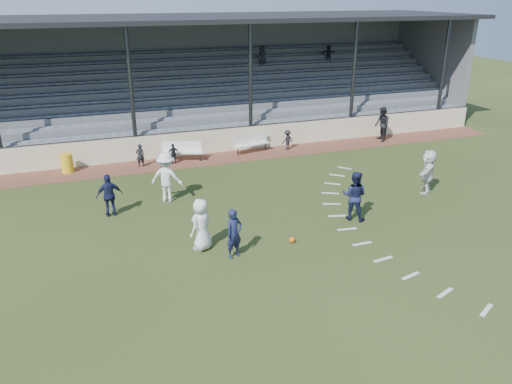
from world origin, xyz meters
TOP-DOWN VIEW (x-y plane):
  - ground at (0.00, 0.00)m, footprint 90.00×90.00m
  - cinder_track at (0.00, 10.50)m, footprint 34.00×2.00m
  - retaining_wall at (0.00, 11.55)m, footprint 34.00×0.18m
  - bench_left at (-0.89, 10.79)m, footprint 2.00×1.18m
  - bench_right at (2.76, 10.91)m, footprint 2.04×0.89m
  - trash_bin at (-6.27, 10.82)m, footprint 0.55×0.55m
  - football at (0.69, 0.87)m, footprint 0.20×0.20m
  - player_white_lead at (-2.23, 1.46)m, footprint 1.01×0.95m
  - player_navy_lead at (-1.40, 0.60)m, footprint 0.70×0.59m
  - player_navy_mid at (3.55, 1.83)m, footprint 1.14×1.12m
  - player_white_wing at (-2.53, 5.89)m, footprint 1.48×1.27m
  - player_navy_wing at (-4.79, 5.16)m, footprint 0.98×0.47m
  - player_white_back at (7.77, 3.15)m, footprint 1.57×1.61m
  - official at (10.30, 10.44)m, footprint 0.88×1.04m
  - sub_left_near at (-2.98, 10.46)m, footprint 0.44×0.32m
  - sub_left_far at (-1.40, 10.40)m, footprint 0.59×0.27m
  - sub_right at (4.73, 10.72)m, footprint 0.76×0.59m
  - grandstand at (0.01, 16.26)m, footprint 34.60×9.00m
  - penalty_arc at (4.12, 0.00)m, footprint 3.89×14.63m

SIDE VIEW (x-z plane):
  - ground at x=0.00m, z-range 0.00..0.00m
  - penalty_arc at x=4.12m, z-range 0.00..0.01m
  - cinder_track at x=0.00m, z-range 0.00..0.02m
  - football at x=0.69m, z-range 0.00..0.20m
  - trash_bin at x=-6.27m, z-range 0.02..0.90m
  - sub_left_far at x=-1.40m, z-range 0.02..1.01m
  - sub_right at x=4.73m, z-range 0.02..1.06m
  - sub_left_near at x=-2.98m, z-range 0.02..1.14m
  - bench_left at x=-0.89m, z-range 0.11..1.06m
  - bench_right at x=2.76m, z-range 0.11..1.06m
  - retaining_wall at x=0.00m, z-range 0.00..1.20m
  - player_navy_lead at x=-1.40m, z-range 0.00..1.62m
  - player_navy_wing at x=-4.79m, z-range 0.00..1.62m
  - player_white_lead at x=-2.23m, z-range 0.00..1.74m
  - player_white_back at x=7.77m, z-range 0.00..1.84m
  - player_navy_mid at x=3.55m, z-range 0.00..1.85m
  - official at x=10.30m, z-range 0.02..1.91m
  - player_white_wing at x=-2.53m, z-range 0.00..1.99m
  - grandstand at x=0.01m, z-range -1.10..5.51m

